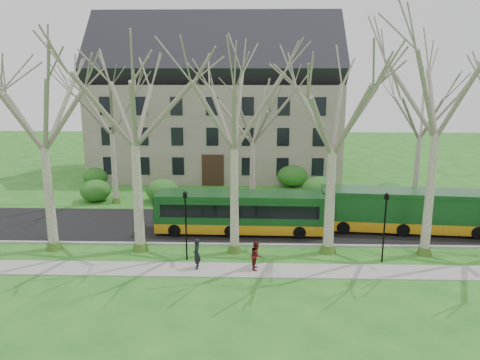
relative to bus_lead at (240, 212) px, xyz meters
The scene contains 13 objects.
ground 5.20m from the bus_lead, 54.91° to the right, with size 120.00×120.00×0.00m, color #24661D.
sidewalk 7.31m from the bus_lead, 66.50° to the right, with size 70.00×2.00×0.06m, color gray.
road 3.54m from the bus_lead, 26.81° to the left, with size 80.00×8.00×0.06m, color black.
curb 4.11m from the bus_lead, 41.90° to the right, with size 80.00×0.25×0.14m, color #A5A39E.
building 21.21m from the bus_lead, 98.97° to the left, with size 26.50×12.20×16.00m.
tree_row_verge 7.21m from the bus_lead, 52.81° to the right, with size 49.00×7.00×14.00m.
tree_row_far 8.38m from the bus_lead, 77.66° to the left, with size 33.00×7.00×12.00m.
lamp_row 5.90m from the bus_lead, 60.59° to the right, with size 36.22×0.22×4.30m.
hedges 10.12m from the bus_lead, 100.35° to the left, with size 30.60×8.60×2.00m.
bus_lead is the anchor object (origin of this frame).
bus_follow 12.22m from the bus_lead, ahead, with size 12.50×2.60×3.13m, color #13431A, non-canonical shape.
pedestrian_a 6.87m from the bus_lead, 110.15° to the right, with size 0.67×0.44×1.84m, color black.
pedestrian_b 6.52m from the bus_lead, 79.77° to the right, with size 0.83×0.64×1.70m, color #501312.
Camera 1 is at (-1.91, -27.94, 11.52)m, focal length 35.00 mm.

